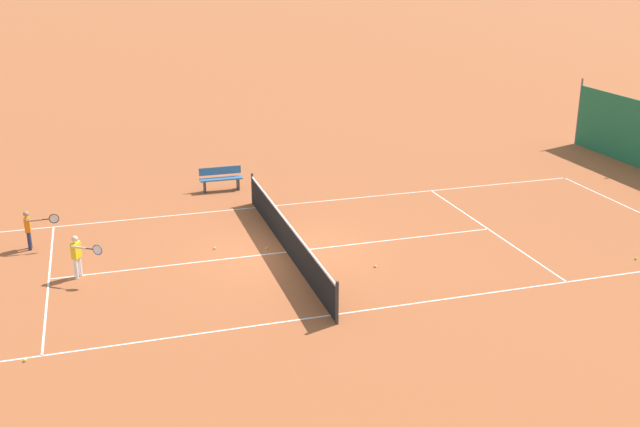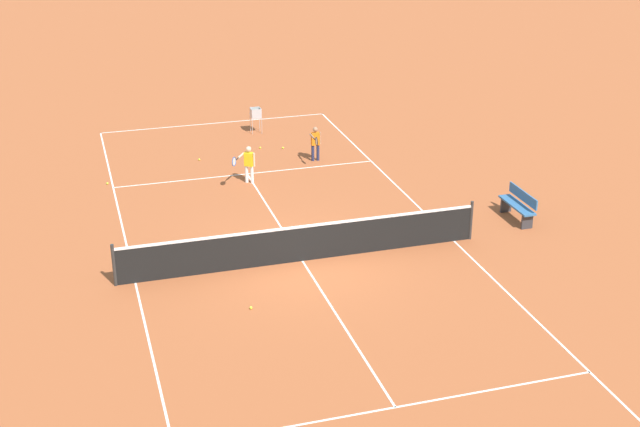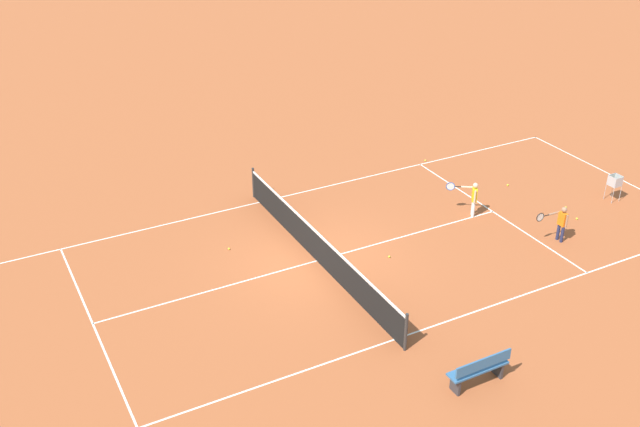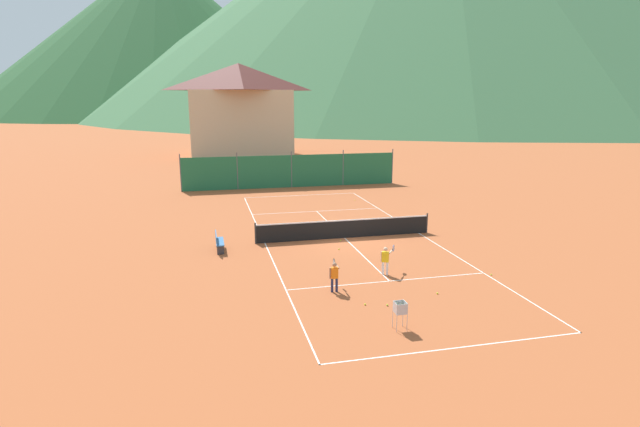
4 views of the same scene
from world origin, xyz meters
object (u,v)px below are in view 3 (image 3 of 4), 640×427
object	(u,v)px
tennis_ball_by_net_left	(577,219)
player_near_service	(473,196)
tennis_net	(317,246)
tennis_ball_alley_right	(566,207)
ball_hopper	(615,182)
tennis_ball_alley_left	(338,261)
tennis_ball_near_corner	(508,185)
tennis_ball_far_corner	(389,257)
player_far_service	(561,221)
tennis_ball_service_box	(229,249)
tennis_ball_by_net_right	(425,160)
courtside_bench	(479,369)

from	to	relation	value
tennis_ball_by_net_left	player_near_service	bearing A→B (deg)	57.35
tennis_net	player_near_service	world-z (taller)	player_near_service
tennis_ball_alley_right	ball_hopper	size ratio (longest dim) A/B	0.07
tennis_ball_alley_left	tennis_ball_near_corner	distance (m)	7.71
tennis_ball_far_corner	tennis_ball_by_net_left	world-z (taller)	same
player_far_service	player_near_service	bearing A→B (deg)	27.70
tennis_net	player_near_service	size ratio (longest dim) A/B	7.92
tennis_ball_service_box	tennis_ball_far_corner	world-z (taller)	same
tennis_net	tennis_ball_alley_left	xyz separation A→B (m)	(-0.35, -0.51, -0.47)
tennis_ball_by_net_right	ball_hopper	distance (m)	6.60
tennis_ball_by_net_left	tennis_ball_service_box	bearing A→B (deg)	71.83
tennis_ball_alley_right	player_near_service	bearing A→B (deg)	70.66
player_far_service	tennis_ball_alley_left	world-z (taller)	player_far_service
tennis_ball_far_corner	tennis_ball_near_corner	size ratio (longest dim) A/B	1.00
ball_hopper	tennis_net	bearing A→B (deg)	83.42
tennis_ball_by_net_right	tennis_ball_by_net_left	size ratio (longest dim) A/B	1.00
tennis_net	player_far_service	distance (m)	7.32
tennis_ball_near_corner	tennis_ball_by_net_left	distance (m)	2.91
tennis_net	tennis_ball_far_corner	bearing A→B (deg)	-113.14
tennis_ball_by_net_right	player_far_service	bearing A→B (deg)	-178.30
tennis_ball_by_net_left	tennis_net	bearing A→B (deg)	78.79
tennis_ball_alley_left	tennis_ball_by_net_right	distance (m)	7.73
tennis_ball_alley_left	tennis_ball_far_corner	distance (m)	1.50
player_far_service	tennis_ball_alley_left	xyz separation A→B (m)	(2.03, 6.42, -0.63)
courtside_bench	tennis_ball_service_box	bearing A→B (deg)	18.96
player_near_service	tennis_ball_near_corner	world-z (taller)	player_near_service
tennis_ball_near_corner	tennis_ball_by_net_left	bearing A→B (deg)	-173.10
player_far_service	courtside_bench	size ratio (longest dim) A/B	0.76
tennis_ball_service_box	ball_hopper	distance (m)	12.78
player_far_service	tennis_ball_service_box	distance (m)	9.87
player_far_service	ball_hopper	size ratio (longest dim) A/B	1.28
tennis_ball_by_net_right	tennis_ball_far_corner	bearing A→B (deg)	136.58
tennis_ball_by_net_right	ball_hopper	world-z (taller)	ball_hopper
tennis_ball_alley_right	tennis_ball_by_net_left	xyz separation A→B (m)	(-0.73, 0.23, 0.00)
tennis_net	tennis_ball_alley_left	size ratio (longest dim) A/B	139.09
tennis_ball_by_net_right	tennis_ball_by_net_left	distance (m)	6.15
tennis_ball_by_net_right	tennis_ball_by_net_left	world-z (taller)	same
player_far_service	tennis_ball_by_net_left	bearing A→B (deg)	-64.49
tennis_net	tennis_ball_near_corner	world-z (taller)	tennis_net
tennis_ball_alley_right	tennis_ball_by_net_right	size ratio (longest dim) A/B	1.00
player_near_service	tennis_ball_far_corner	bearing A→B (deg)	104.48
courtside_bench	tennis_ball_near_corner	bearing A→B (deg)	-43.92
tennis_ball_far_corner	tennis_ball_by_net_right	bearing A→B (deg)	-43.42
tennis_ball_alley_right	ball_hopper	bearing A→B (deg)	-98.49
tennis_ball_alley_left	tennis_ball_by_net_right	xyz separation A→B (m)	(4.60, -6.22, 0.00)
tennis_ball_alley_left	courtside_bench	world-z (taller)	courtside_bench
player_far_service	tennis_ball_alley_right	distance (m)	2.33
player_near_service	tennis_ball_near_corner	xyz separation A→B (m)	(1.10, -2.45, -0.65)
tennis_ball_alley_left	tennis_ball_far_corner	world-z (taller)	same
player_near_service	tennis_ball_alley_left	bearing A→B (deg)	95.33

